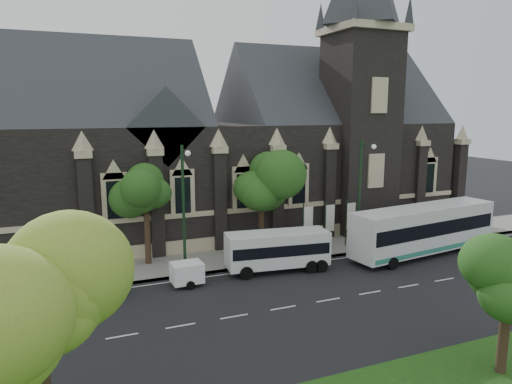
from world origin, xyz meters
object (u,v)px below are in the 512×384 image
banner_flag_right (349,219)px  sedan (84,289)px  street_lamp_near (361,190)px  tree_walk_left (148,188)px  tour_coach (424,229)px  tree_park_near (44,283)px  banner_flag_left (307,223)px  street_lamp_mid (184,204)px  box_trailer (187,273)px  banner_flag_center (328,221)px  shuttle_bus (278,249)px  tree_walk_right (263,180)px  tree_park_east (510,269)px

banner_flag_right → sedan: banner_flag_right is taller
street_lamp_near → sedan: street_lamp_near is taller
tree_walk_left → tour_coach: bearing=-15.8°
tree_park_near → tour_coach: 29.94m
sedan → banner_flag_left: bearing=-81.4°
street_lamp_mid → box_trailer: (-0.31, -1.61, -4.24)m
banner_flag_center → sedan: banner_flag_center is taller
tree_park_near → street_lamp_mid: bearing=63.9°
tree_park_near → tree_walk_left: (5.97, 19.47, -0.68)m
shuttle_bus → tree_walk_right: bearing=86.4°
banner_flag_left → banner_flag_right: size_ratio=1.00×
box_trailer → banner_flag_center: bearing=12.9°
shuttle_bus → street_lamp_near: bearing=15.7°
shuttle_bus → tree_park_near: bearing=-127.2°
banner_flag_right → tour_coach: (4.20, -4.05, -0.29)m
tree_walk_left → box_trailer: 7.29m
tree_walk_left → tree_walk_right: bearing=0.1°
tree_walk_right → box_trailer: size_ratio=2.69×
tree_walk_left → box_trailer: (1.49, -5.22, -4.86)m
street_lamp_near → box_trailer: 15.01m
tree_walk_right → street_lamp_near: 7.72m
tree_park_east → banner_flag_right: 18.91m
banner_flag_right → shuttle_bus: 8.58m
banner_flag_center → sedan: bearing=-169.1°
street_lamp_mid → tour_coach: size_ratio=0.67×
street_lamp_near → sedan: bearing=-175.2°
sedan → tree_walk_left: bearing=-45.5°
tree_walk_left → banner_flag_left: tree_walk_left is taller
sedan → box_trailer: bearing=-92.6°
shuttle_bus → box_trailer: 6.70m
tree_park_near → tree_walk_right: tree_park_near is taller
tree_walk_left → sedan: size_ratio=1.76×
banner_flag_left → banner_flag_center: size_ratio=1.00×
tree_walk_right → tour_coach: tree_walk_right is taller
tree_walk_right → tour_coach: (11.28, -5.76, -3.73)m
tree_park_near → street_lamp_near: bearing=36.1°
tree_park_east → banner_flag_right: bearing=77.4°
banner_flag_left → sedan: bearing=-167.9°
tree_walk_left → banner_flag_center: tree_walk_left is taller
street_lamp_mid → banner_flag_left: size_ratio=2.25×
street_lamp_mid → tour_coach: (18.49, -2.14, -3.02)m
box_trailer → sedan: size_ratio=0.67×
banner_flag_right → box_trailer: (-14.60, -3.51, -1.51)m
street_lamp_near → street_lamp_mid: same height
tree_park_near → banner_flag_center: (20.06, 17.77, -4.03)m
banner_flag_center → tree_park_near: bearing=-138.5°
tree_park_east → sedan: size_ratio=1.45×
tour_coach → tree_walk_right: bearing=145.3°
tree_walk_right → street_lamp_mid: 8.10m
banner_flag_left → tour_coach: (8.20, -4.05, -0.29)m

